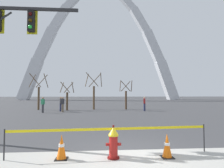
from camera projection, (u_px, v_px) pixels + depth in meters
ground_plane at (129, 153)px, 6.29m from camera, size 240.00×240.00×0.00m
fire_hydrant at (113, 143)px, 5.80m from camera, size 0.46×0.48×0.99m
caution_tape_barrier at (111, 135)px, 6.06m from camera, size 6.29×0.42×0.91m
traffic_cone_by_hydrant at (167, 146)px, 5.87m from camera, size 0.36×0.36×0.73m
traffic_cone_mid_sidewalk at (62, 147)px, 5.72m from camera, size 0.36×0.36×0.73m
monument_arch at (100, 47)px, 61.68m from camera, size 50.11×3.07×37.94m
tree_far_left at (39, 94)px, 23.29m from camera, size 1.99×2.00×4.32m
tree_left_mid at (67, 98)px, 22.54m from camera, size 1.54×1.54×3.29m
tree_center_left at (94, 93)px, 23.82m from camera, size 2.06×2.07×4.48m
tree_center_right at (126, 97)px, 23.96m from camera, size 1.65×1.66×3.55m
pedestrian_walking_left at (63, 104)px, 20.29m from camera, size 0.37×0.26×1.59m
pedestrian_standing_center at (144, 104)px, 21.57m from camera, size 0.29×0.38×1.59m
pedestrian_walking_right at (43, 105)px, 19.69m from camera, size 0.39×0.34×1.59m
pedestrian_near_trees at (61, 104)px, 21.27m from camera, size 0.33×0.39×1.59m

